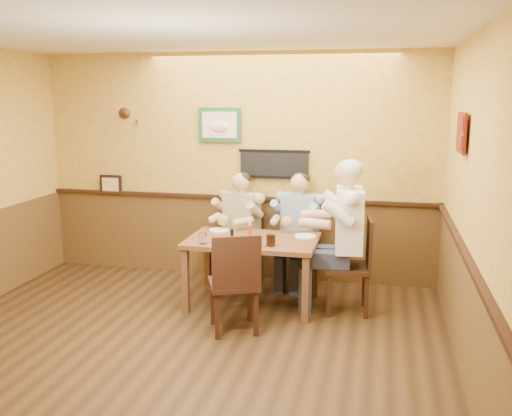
{
  "coord_description": "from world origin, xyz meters",
  "views": [
    {
      "loc": [
        1.79,
        -4.35,
        2.28
      ],
      "look_at": [
        0.49,
        1.45,
        1.1
      ],
      "focal_mm": 40.0,
      "sensor_mm": 36.0,
      "label": 1
    }
  ],
  "objects_px": {
    "dining_table": "(253,247)",
    "pepper_shaker": "(232,234)",
    "cola_tumbler": "(271,240)",
    "chair_near_side": "(234,281)",
    "chair_right_end": "(348,265)",
    "hot_sauce_bottle": "(250,232)",
    "water_glass_mid": "(259,242)",
    "diner_tan_shirt": "(242,233)",
    "diner_blue_polo": "(300,235)",
    "chair_back_left": "(242,248)",
    "salt_shaker": "(233,233)",
    "chair_back_right": "(299,250)",
    "water_glass_left": "(203,238)",
    "diner_white_elder": "(348,245)"
  },
  "relations": [
    {
      "from": "chair_back_right",
      "to": "water_glass_left",
      "type": "xyz_separation_m",
      "value": [
        -0.86,
        -1.11,
        0.38
      ]
    },
    {
      "from": "dining_table",
      "to": "chair_back_left",
      "type": "height_order",
      "value": "chair_back_left"
    },
    {
      "from": "chair_near_side",
      "to": "chair_right_end",
      "type": "bearing_deg",
      "value": -167.72
    },
    {
      "from": "chair_back_left",
      "to": "chair_right_end",
      "type": "relative_size",
      "value": 0.84
    },
    {
      "from": "pepper_shaker",
      "to": "hot_sauce_bottle",
      "type": "bearing_deg",
      "value": -10.76
    },
    {
      "from": "dining_table",
      "to": "cola_tumbler",
      "type": "xyz_separation_m",
      "value": [
        0.25,
        -0.26,
        0.15
      ]
    },
    {
      "from": "dining_table",
      "to": "water_glass_left",
      "type": "bearing_deg",
      "value": -144.54
    },
    {
      "from": "diner_blue_polo",
      "to": "pepper_shaker",
      "type": "height_order",
      "value": "diner_blue_polo"
    },
    {
      "from": "chair_back_left",
      "to": "pepper_shaker",
      "type": "distance_m",
      "value": 0.84
    },
    {
      "from": "pepper_shaker",
      "to": "diner_blue_polo",
      "type": "bearing_deg",
      "value": 52.48
    },
    {
      "from": "chair_near_side",
      "to": "diner_tan_shirt",
      "type": "bearing_deg",
      "value": -102.19
    },
    {
      "from": "dining_table",
      "to": "pepper_shaker",
      "type": "bearing_deg",
      "value": -172.64
    },
    {
      "from": "chair_right_end",
      "to": "pepper_shaker",
      "type": "relative_size",
      "value": 10.32
    },
    {
      "from": "water_glass_mid",
      "to": "pepper_shaker",
      "type": "relative_size",
      "value": 1.05
    },
    {
      "from": "chair_near_side",
      "to": "pepper_shaker",
      "type": "height_order",
      "value": "chair_near_side"
    },
    {
      "from": "chair_back_left",
      "to": "cola_tumbler",
      "type": "relative_size",
      "value": 6.97
    },
    {
      "from": "diner_blue_polo",
      "to": "hot_sauce_bottle",
      "type": "xyz_separation_m",
      "value": [
        -0.42,
        -0.85,
        0.22
      ]
    },
    {
      "from": "dining_table",
      "to": "pepper_shaker",
      "type": "relative_size",
      "value": 14.06
    },
    {
      "from": "salt_shaker",
      "to": "diner_blue_polo",
      "type": "bearing_deg",
      "value": 50.79
    },
    {
      "from": "chair_back_left",
      "to": "water_glass_mid",
      "type": "height_order",
      "value": "chair_back_left"
    },
    {
      "from": "dining_table",
      "to": "diner_tan_shirt",
      "type": "relative_size",
      "value": 1.13
    },
    {
      "from": "salt_shaker",
      "to": "pepper_shaker",
      "type": "xyz_separation_m",
      "value": [
        -0.0,
        -0.05,
        0.01
      ]
    },
    {
      "from": "salt_shaker",
      "to": "chair_back_left",
      "type": "bearing_deg",
      "value": 96.37
    },
    {
      "from": "water_glass_left",
      "to": "chair_near_side",
      "type": "bearing_deg",
      "value": -42.92
    },
    {
      "from": "dining_table",
      "to": "pepper_shaker",
      "type": "height_order",
      "value": "pepper_shaker"
    },
    {
      "from": "hot_sauce_bottle",
      "to": "diner_white_elder",
      "type": "bearing_deg",
      "value": 4.67
    },
    {
      "from": "chair_right_end",
      "to": "hot_sauce_bottle",
      "type": "distance_m",
      "value": 1.1
    },
    {
      "from": "chair_right_end",
      "to": "hot_sauce_bottle",
      "type": "bearing_deg",
      "value": -90.9
    },
    {
      "from": "diner_tan_shirt",
      "to": "pepper_shaker",
      "type": "xyz_separation_m",
      "value": [
        0.08,
        -0.76,
        0.18
      ]
    },
    {
      "from": "water_glass_mid",
      "to": "diner_blue_polo",
      "type": "bearing_deg",
      "value": 76.73
    },
    {
      "from": "chair_right_end",
      "to": "diner_blue_polo",
      "type": "xyz_separation_m",
      "value": [
        -0.63,
        0.77,
        0.1
      ]
    },
    {
      "from": "diner_tan_shirt",
      "to": "salt_shaker",
      "type": "xyz_separation_m",
      "value": [
        0.08,
        -0.71,
        0.17
      ]
    },
    {
      "from": "chair_near_side",
      "to": "pepper_shaker",
      "type": "relative_size",
      "value": 10.08
    },
    {
      "from": "chair_back_right",
      "to": "chair_near_side",
      "type": "bearing_deg",
      "value": -93.1
    },
    {
      "from": "water_glass_mid",
      "to": "pepper_shaker",
      "type": "bearing_deg",
      "value": 140.43
    },
    {
      "from": "diner_white_elder",
      "to": "salt_shaker",
      "type": "height_order",
      "value": "diner_white_elder"
    },
    {
      "from": "dining_table",
      "to": "chair_back_right",
      "type": "height_order",
      "value": "chair_back_right"
    },
    {
      "from": "chair_back_left",
      "to": "chair_near_side",
      "type": "bearing_deg",
      "value": -61.61
    },
    {
      "from": "diner_white_elder",
      "to": "salt_shaker",
      "type": "distance_m",
      "value": 1.26
    },
    {
      "from": "dining_table",
      "to": "water_glass_mid",
      "type": "xyz_separation_m",
      "value": [
        0.14,
        -0.33,
        0.14
      ]
    },
    {
      "from": "dining_table",
      "to": "water_glass_mid",
      "type": "distance_m",
      "value": 0.39
    },
    {
      "from": "diner_white_elder",
      "to": "pepper_shaker",
      "type": "relative_size",
      "value": 14.74
    },
    {
      "from": "diner_tan_shirt",
      "to": "chair_back_right",
      "type": "bearing_deg",
      "value": 22.35
    },
    {
      "from": "chair_back_right",
      "to": "diner_blue_polo",
      "type": "bearing_deg",
      "value": 0.0
    },
    {
      "from": "chair_right_end",
      "to": "water_glass_left",
      "type": "height_order",
      "value": "chair_right_end"
    },
    {
      "from": "chair_back_left",
      "to": "pepper_shaker",
      "type": "bearing_deg",
      "value": -66.54
    },
    {
      "from": "hot_sauce_bottle",
      "to": "pepper_shaker",
      "type": "bearing_deg",
      "value": 169.24
    },
    {
      "from": "pepper_shaker",
      "to": "chair_near_side",
      "type": "bearing_deg",
      "value": -73.97
    },
    {
      "from": "chair_back_left",
      "to": "salt_shaker",
      "type": "bearing_deg",
      "value": -66.14
    },
    {
      "from": "dining_table",
      "to": "diner_blue_polo",
      "type": "distance_m",
      "value": 0.88
    }
  ]
}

